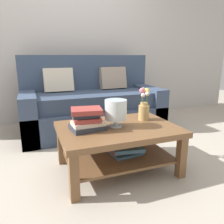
% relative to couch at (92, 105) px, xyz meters
% --- Properties ---
extents(ground_plane, '(10.00, 10.00, 0.00)m').
position_rel_couch_xyz_m(ground_plane, '(-0.12, -0.94, -0.36)').
color(ground_plane, '#ADA393').
extents(back_wall, '(6.40, 0.12, 2.70)m').
position_rel_couch_xyz_m(back_wall, '(-0.12, 0.71, 0.99)').
color(back_wall, '#BCB7B2').
rests_on(back_wall, ground).
extents(couch, '(1.91, 0.90, 1.06)m').
position_rel_couch_xyz_m(couch, '(0.00, 0.00, 0.00)').
color(couch, '#384760').
rests_on(couch, ground).
extents(coffee_table, '(1.06, 0.75, 0.43)m').
position_rel_couch_xyz_m(coffee_table, '(-0.09, -1.24, -0.06)').
color(coffee_table, brown).
rests_on(coffee_table, ground).
extents(book_stack_main, '(0.31, 0.25, 0.19)m').
position_rel_couch_xyz_m(book_stack_main, '(-0.38, -1.23, 0.16)').
color(book_stack_main, '#2D333D').
rests_on(book_stack_main, coffee_table).
extents(glass_hurricane_vase, '(0.20, 0.20, 0.25)m').
position_rel_couch_xyz_m(glass_hurricane_vase, '(-0.12, -1.24, 0.22)').
color(glass_hurricane_vase, silver).
rests_on(glass_hurricane_vase, coffee_table).
extents(flower_pitcher, '(0.11, 0.11, 0.32)m').
position_rel_couch_xyz_m(flower_pitcher, '(0.23, -1.13, 0.20)').
color(flower_pitcher, tan).
rests_on(flower_pitcher, coffee_table).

